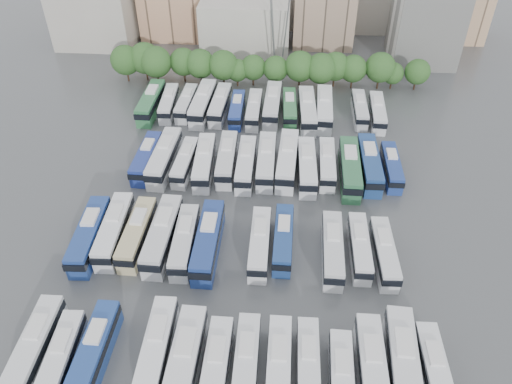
# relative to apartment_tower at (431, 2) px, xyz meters

# --- Properties ---
(ground) EXTENTS (220.00, 220.00, 0.00)m
(ground) POSITION_rel_apartment_tower_xyz_m (-34.00, -58.00, -13.00)
(ground) COLOR #424447
(ground) RESTS_ON ground
(tree_line) EXTENTS (65.64, 7.93, 8.24)m
(tree_line) POSITION_rel_apartment_tower_xyz_m (-36.41, -15.92, -8.47)
(tree_line) COLOR black
(tree_line) RESTS_ON ground
(apartment_tower) EXTENTS (14.00, 14.00, 26.00)m
(apartment_tower) POSITION_rel_apartment_tower_xyz_m (0.00, 0.00, 0.00)
(apartment_tower) COLOR silver
(apartment_tower) RESTS_ON ground
(bus_r0_s0) EXTENTS (2.89, 12.32, 3.85)m
(bus_r0_s0) POSITION_rel_apartment_tower_xyz_m (-55.39, -81.87, -11.11)
(bus_r0_s0) COLOR silver
(bus_r0_s0) RESTS_ON ground
(bus_r0_s1) EXTENTS (3.00, 11.39, 3.54)m
(bus_r0_s1) POSITION_rel_apartment_tower_xyz_m (-52.10, -83.06, -11.26)
(bus_r0_s1) COLOR silver
(bus_r0_s1) RESTS_ON ground
(bus_r0_s2) EXTENTS (2.74, 11.99, 3.75)m
(bus_r0_s2) POSITION_rel_apartment_tower_xyz_m (-48.82, -81.88, -11.16)
(bus_r0_s2) COLOR navy
(bus_r0_s2) RESTS_ON ground
(bus_r0_s4) EXTENTS (2.89, 12.20, 3.81)m
(bus_r0_s4) POSITION_rel_apartment_tower_xyz_m (-42.18, -80.98, -11.13)
(bus_r0_s4) COLOR white
(bus_r0_s4) RESTS_ON ground
(bus_r0_s5) EXTENTS (3.10, 13.35, 4.18)m
(bus_r0_s5) POSITION_rel_apartment_tower_xyz_m (-38.85, -82.83, -10.95)
(bus_r0_s5) COLOR silver
(bus_r0_s5) RESTS_ON ground
(bus_r0_s6) EXTENTS (2.59, 11.73, 3.68)m
(bus_r0_s6) POSITION_rel_apartment_tower_xyz_m (-35.48, -82.98, -11.19)
(bus_r0_s6) COLOR silver
(bus_r0_s6) RESTS_ON ground
(bus_r0_s7) EXTENTS (2.59, 11.41, 3.57)m
(bus_r0_s7) POSITION_rel_apartment_tower_xyz_m (-32.39, -82.07, -11.25)
(bus_r0_s7) COLOR silver
(bus_r0_s7) RESTS_ON ground
(bus_r0_s8) EXTENTS (2.55, 11.66, 3.66)m
(bus_r0_s8) POSITION_rel_apartment_tower_xyz_m (-28.95, -82.30, -11.21)
(bus_r0_s8) COLOR silver
(bus_r0_s8) RESTS_ON ground
(bus_r0_s9) EXTENTS (2.49, 10.92, 3.42)m
(bus_r0_s9) POSITION_rel_apartment_tower_xyz_m (-25.86, -81.79, -11.32)
(bus_r0_s9) COLOR silver
(bus_r0_s9) RESTS_ON ground
(bus_r0_s10) EXTENTS (2.63, 11.06, 3.46)m
(bus_r0_s10) POSITION_rel_apartment_tower_xyz_m (-22.46, -83.24, -11.30)
(bus_r0_s10) COLOR silver
(bus_r0_s10) RESTS_ON ground
(bus_r0_s11) EXTENTS (2.72, 12.42, 3.89)m
(bus_r0_s11) POSITION_rel_apartment_tower_xyz_m (-19.25, -81.87, -11.09)
(bus_r0_s11) COLOR silver
(bus_r0_s11) RESTS_ON ground
(bus_r0_s12) EXTENTS (3.54, 13.44, 4.18)m
(bus_r0_s12) POSITION_rel_apartment_tower_xyz_m (-16.00, -81.21, -10.95)
(bus_r0_s12) COLOR silver
(bus_r0_s12) RESTS_ON ground
(bus_r0_s13) EXTENTS (2.67, 11.11, 3.47)m
(bus_r0_s13) POSITION_rel_apartment_tower_xyz_m (-12.73, -81.54, -11.30)
(bus_r0_s13) COLOR silver
(bus_r0_s13) RESTS_ON ground
(bus_r1_s0) EXTENTS (3.43, 13.00, 4.04)m
(bus_r1_s0) POSITION_rel_apartment_tower_xyz_m (-55.21, -64.43, -11.02)
(bus_r1_s0) COLOR navy
(bus_r1_s0) RESTS_ON ground
(bus_r1_s1) EXTENTS (3.23, 12.78, 3.98)m
(bus_r1_s1) POSITION_rel_apartment_tower_xyz_m (-52.20, -63.21, -11.05)
(bus_r1_s1) COLOR silver
(bus_r1_s1) RESTS_ON ground
(bus_r1_s2) EXTENTS (2.86, 12.17, 3.80)m
(bus_r1_s2) POSITION_rel_apartment_tower_xyz_m (-48.93, -63.50, -11.13)
(bus_r1_s2) COLOR tan
(bus_r1_s2) RESTS_ON ground
(bus_r1_s3) EXTENTS (3.19, 13.33, 4.16)m
(bus_r1_s3) POSITION_rel_apartment_tower_xyz_m (-45.38, -63.68, -10.96)
(bus_r1_s3) COLOR silver
(bus_r1_s3) RESTS_ON ground
(bus_r1_s4) EXTENTS (2.97, 12.02, 3.75)m
(bus_r1_s4) POSITION_rel_apartment_tower_xyz_m (-42.24, -64.48, -11.16)
(bus_r1_s4) COLOR silver
(bus_r1_s4) RESTS_ON ground
(bus_r1_s5) EXTENTS (2.92, 13.32, 4.18)m
(bus_r1_s5) POSITION_rel_apartment_tower_xyz_m (-39.07, -64.42, -10.95)
(bus_r1_s5) COLOR navy
(bus_r1_s5) RESTS_ON ground
(bus_r1_s7) EXTENTS (2.63, 11.68, 3.66)m
(bus_r1_s7) POSITION_rel_apartment_tower_xyz_m (-32.20, -64.04, -11.20)
(bus_r1_s7) COLOR silver
(bus_r1_s7) RESTS_ON ground
(bus_r1_s8) EXTENTS (2.59, 11.36, 3.56)m
(bus_r1_s8) POSITION_rel_apartment_tower_xyz_m (-29.10, -62.95, -11.25)
(bus_r1_s8) COLOR navy
(bus_r1_s8) RESTS_ON ground
(bus_r1_s10) EXTENTS (2.78, 12.04, 3.77)m
(bus_r1_s10) POSITION_rel_apartment_tower_xyz_m (-22.58, -64.50, -11.15)
(bus_r1_s10) COLOR silver
(bus_r1_s10) RESTS_ON ground
(bus_r1_s11) EXTENTS (2.52, 11.02, 3.45)m
(bus_r1_s11) POSITION_rel_apartment_tower_xyz_m (-18.97, -63.69, -11.31)
(bus_r1_s11) COLOR silver
(bus_r1_s11) RESTS_ON ground
(bus_r1_s12) EXTENTS (2.85, 11.27, 3.51)m
(bus_r1_s12) POSITION_rel_apartment_tower_xyz_m (-15.84, -64.50, -11.28)
(bus_r1_s12) COLOR silver
(bus_r1_s12) RESTS_ON ground
(bus_r2_s1) EXTENTS (2.90, 11.88, 3.71)m
(bus_r2_s1) POSITION_rel_apartment_tower_xyz_m (-52.00, -45.96, -11.18)
(bus_r2_s1) COLOR navy
(bus_r2_s1) RESTS_ON ground
(bus_r2_s2) EXTENTS (3.47, 13.51, 4.20)m
(bus_r2_s2) POSITION_rel_apartment_tower_xyz_m (-49.05, -45.89, -10.94)
(bus_r2_s2) COLOR silver
(bus_r2_s2) RESTS_ON ground
(bus_r2_s3) EXTENTS (2.95, 11.10, 3.45)m
(bus_r2_s3) POSITION_rel_apartment_tower_xyz_m (-45.56, -46.43, -11.31)
(bus_r2_s3) COLOR silver
(bus_r2_s3) RESTS_ON ground
(bus_r2_s4) EXTENTS (3.38, 12.70, 3.95)m
(bus_r2_s4) POSITION_rel_apartment_tower_xyz_m (-42.40, -46.53, -11.06)
(bus_r2_s4) COLOR silver
(bus_r2_s4) RESTS_ON ground
(bus_r2_s5) EXTENTS (3.03, 12.46, 3.89)m
(bus_r2_s5) POSITION_rel_apartment_tower_xyz_m (-38.88, -45.37, -11.09)
(bus_r2_s5) COLOR silver
(bus_r2_s5) RESTS_ON ground
(bus_r2_s6) EXTENTS (2.77, 12.28, 3.84)m
(bus_r2_s6) POSITION_rel_apartment_tower_xyz_m (-35.66, -46.51, -11.11)
(bus_r2_s6) COLOR silver
(bus_r2_s6) RESTS_ON ground
(bus_r2_s7) EXTENTS (2.88, 12.74, 3.99)m
(bus_r2_s7) POSITION_rel_apartment_tower_xyz_m (-32.43, -45.48, -11.04)
(bus_r2_s7) COLOR silver
(bus_r2_s7) RESTS_ON ground
(bus_r2_s8) EXTENTS (3.54, 13.68, 4.26)m
(bus_r2_s8) POSITION_rel_apartment_tower_xyz_m (-29.04, -45.17, -10.91)
(bus_r2_s8) COLOR silver
(bus_r2_s8) RESTS_ON ground
(bus_r2_s9) EXTENTS (3.16, 12.72, 3.97)m
(bus_r2_s9) POSITION_rel_apartment_tower_xyz_m (-25.87, -46.50, -11.05)
(bus_r2_s9) COLOR silver
(bus_r2_s9) RESTS_ON ground
(bus_r2_s10) EXTENTS (2.60, 11.49, 3.60)m
(bus_r2_s10) POSITION_rel_apartment_tower_xyz_m (-22.64, -45.29, -11.23)
(bus_r2_s10) COLOR silver
(bus_r2_s10) RESTS_ON ground
(bus_r2_s11) EXTENTS (3.10, 13.54, 4.24)m
(bus_r2_s11) POSITION_rel_apartment_tower_xyz_m (-19.10, -46.63, -10.92)
(bus_r2_s11) COLOR #2B653F
(bus_r2_s11) RESTS_ON ground
(bus_r2_s12) EXTENTS (3.09, 13.22, 4.13)m
(bus_r2_s12) POSITION_rel_apartment_tower_xyz_m (-15.87, -45.19, -10.97)
(bus_r2_s12) COLOR navy
(bus_r2_s12) RESTS_ON ground
(bus_r2_s13) EXTENTS (2.43, 10.89, 3.41)m
(bus_r2_s13) POSITION_rel_apartment_tower_xyz_m (-12.33, -45.18, -11.33)
(bus_r2_s13) COLOR navy
(bus_r2_s13) RESTS_ON ground
(bus_r3_s0) EXTENTS (3.03, 13.12, 4.10)m
(bus_r3_s0) POSITION_rel_apartment_tower_xyz_m (-55.56, -28.11, -10.99)
(bus_r3_s0) COLOR #2E6C40
(bus_r3_s0) RESTS_ON ground
(bus_r3_s1) EXTENTS (2.99, 11.30, 3.51)m
(bus_r3_s1) POSITION_rel_apartment_tower_xyz_m (-52.24, -27.68, -11.28)
(bus_r3_s1) COLOR silver
(bus_r3_s1) RESTS_ON ground
(bus_r3_s2) EXTENTS (2.83, 11.19, 3.48)m
(bus_r3_s2) POSITION_rel_apartment_tower_xyz_m (-48.86, -27.41, -11.29)
(bus_r3_s2) COLOR silver
(bus_r3_s2) RESTS_ON ground
(bus_r3_s3) EXTENTS (3.64, 13.71, 4.26)m
(bus_r3_s3) POSITION_rel_apartment_tower_xyz_m (-45.59, -27.84, -10.91)
(bus_r3_s3) COLOR silver
(bus_r3_s3) RESTS_ON ground
(bus_r3_s4) EXTENTS (3.24, 12.33, 3.83)m
(bus_r3_s4) POSITION_rel_apartment_tower_xyz_m (-42.31, -27.75, -11.12)
(bus_r3_s4) COLOR silver
(bus_r3_s4) RESTS_ON ground
(bus_r3_s5) EXTENTS (2.53, 10.88, 3.40)m
(bus_r3_s5) POSITION_rel_apartment_tower_xyz_m (-38.95, -29.04, -11.33)
(bus_r3_s5) COLOR navy
(bus_r3_s5) RESTS_ON ground
(bus_r3_s6) EXTENTS (2.48, 11.33, 3.56)m
(bus_r3_s6) POSITION_rel_apartment_tower_xyz_m (-35.74, -28.84, -11.25)
(bus_r3_s6) COLOR silver
(bus_r3_s6) RESTS_ON ground
(bus_r3_s7) EXTENTS (3.14, 13.20, 4.12)m
(bus_r3_s7) POSITION_rel_apartment_tower_xyz_m (-32.35, -27.25, -10.98)
(bus_r3_s7) COLOR silver
(bus_r3_s7) RESTS_ON ground
(bus_r3_s8) EXTENTS (2.98, 11.48, 3.57)m
(bus_r3_s8) POSITION_rel_apartment_tower_xyz_m (-29.08, -27.90, -11.25)
(bus_r3_s8) COLOR #2F6F3E
(bus_r3_s8) RESTS_ON ground
(bus_r3_s9) EXTENTS (3.55, 13.43, 4.17)m
(bus_r3_s9) POSITION_rel_apartment_tower_xyz_m (-25.76, -29.00, -10.95)
(bus_r3_s9) COLOR silver
(bus_r3_s9) RESTS_ON ground
(bus_r3_s10) EXTENTS (3.19, 13.25, 4.14)m
(bus_r3_s10) POSITION_rel_apartment_tower_xyz_m (-22.57, -28.10, -10.97)
(bus_r3_s10) COLOR silver
(bus_r3_s10) RESTS_ON ground
(bus_r3_s12) EXTENTS (2.43, 10.98, 3.44)m
(bus_r3_s12) POSITION_rel_apartment_tower_xyz_m (-15.86, -27.17, -11.31)
(bus_r3_s12) COLOR silver
(bus_r3_s12) RESTS_ON ground
(bus_r3_s13) EXTENTS (2.87, 11.52, 3.59)m
(bus_r3_s13) POSITION_rel_apartment_tower_xyz_m (-12.69, -28.19, -11.24)
(bus_r3_s13) COLOR silver
(bus_r3_s13) RESTS_ON ground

